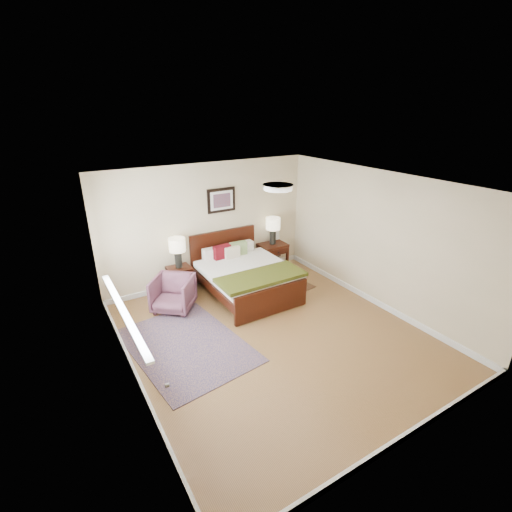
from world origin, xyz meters
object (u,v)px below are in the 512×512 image
at_px(nightstand_right, 273,254).
at_px(rug_persian, 187,345).
at_px(nightstand_left, 180,273).
at_px(armchair, 173,294).
at_px(bed, 245,271).
at_px(lamp_right, 273,226).
at_px(lamp_left, 177,248).

distance_m(nightstand_right, rug_persian, 3.34).
xyz_separation_m(nightstand_left, armchair, (-0.35, -0.57, -0.10)).
xyz_separation_m(bed, nightstand_left, (-1.08, 0.72, -0.07)).
relative_size(bed, rug_persian, 0.89).
height_order(bed, armchair, bed).
bearing_deg(bed, rug_persian, -147.59).
relative_size(nightstand_left, lamp_right, 0.88).
bearing_deg(bed, armchair, 174.31).
bearing_deg(rug_persian, lamp_left, 65.16).
relative_size(bed, nightstand_left, 3.65).
bearing_deg(lamp_left, bed, -34.28).
bearing_deg(nightstand_left, rug_persian, -108.01).
height_order(nightstand_right, lamp_right, lamp_right).
relative_size(lamp_right, rug_persian, 0.28).
height_order(bed, rug_persian, bed).
xyz_separation_m(bed, armchair, (-1.43, 0.14, -0.17)).
height_order(bed, lamp_right, lamp_right).
distance_m(nightstand_right, lamp_left, 2.31).
distance_m(nightstand_left, nightstand_right, 2.23).
bearing_deg(bed, nightstand_left, 146.44).
xyz_separation_m(bed, lamp_left, (-1.08, 0.74, 0.47)).
xyz_separation_m(nightstand_left, lamp_right, (2.23, 0.02, 0.61)).
relative_size(nightstand_left, rug_persian, 0.24).
bearing_deg(lamp_right, nightstand_right, -90.00).
height_order(lamp_right, armchair, lamp_right).
bearing_deg(bed, lamp_right, 32.66).
xyz_separation_m(nightstand_right, lamp_right, (-0.00, 0.01, 0.66)).
xyz_separation_m(lamp_left, armchair, (-0.35, -0.59, -0.64)).
bearing_deg(lamp_right, nightstand_left, -179.49).
height_order(nightstand_left, armchair, armchair).
relative_size(nightstand_right, rug_persian, 0.28).
xyz_separation_m(nightstand_right, armchair, (-2.58, -0.58, -0.05)).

